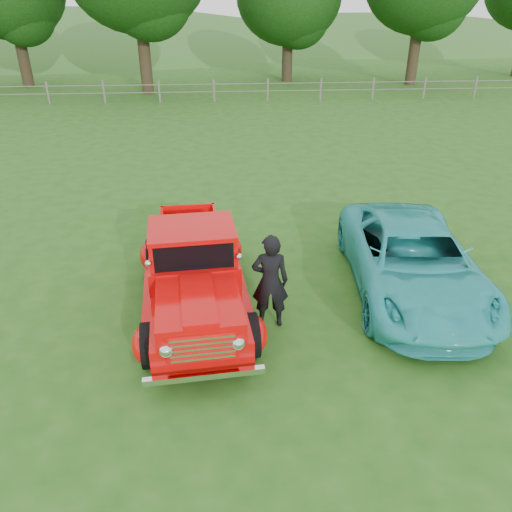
{
  "coord_description": "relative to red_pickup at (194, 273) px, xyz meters",
  "views": [
    {
      "loc": [
        0.14,
        -6.82,
        5.43
      ],
      "look_at": [
        0.75,
        1.2,
        1.16
      ],
      "focal_mm": 35.0,
      "sensor_mm": 36.0,
      "label": 1
    }
  ],
  "objects": [
    {
      "name": "fence_line",
      "position": [
        0.39,
        20.69,
        -0.19
      ],
      "size": [
        48.0,
        0.12,
        1.2
      ],
      "color": "#666056",
      "rests_on": "ground"
    },
    {
      "name": "man",
      "position": [
        1.36,
        -0.59,
        0.11
      ],
      "size": [
        0.69,
        0.48,
        1.81
      ],
      "primitive_type": "imported",
      "rotation": [
        0.0,
        0.0,
        3.07
      ],
      "color": "black",
      "rests_on": "ground"
    },
    {
      "name": "teal_sedan",
      "position": [
        4.3,
        0.33,
        -0.09
      ],
      "size": [
        2.76,
        5.26,
        1.41
      ],
      "primitive_type": "imported",
      "rotation": [
        0.0,
        0.0,
        -0.08
      ],
      "color": "#2BAFAE",
      "rests_on": "ground"
    },
    {
      "name": "distant_hills",
      "position": [
        -3.69,
        58.16,
        -5.34
      ],
      "size": [
        116.0,
        60.0,
        18.0
      ],
      "color": "#2C5D22",
      "rests_on": "ground"
    },
    {
      "name": "red_pickup",
      "position": [
        0.0,
        0.0,
        0.0
      ],
      "size": [
        2.54,
        5.11,
        1.78
      ],
      "rotation": [
        0.0,
        0.0,
        0.09
      ],
      "color": "black",
      "rests_on": "ground"
    },
    {
      "name": "ground",
      "position": [
        0.39,
        -1.31,
        -0.8
      ],
      "size": [
        140.0,
        140.0,
        0.0
      ],
      "primitive_type": "plane",
      "color": "#215316",
      "rests_on": "ground"
    }
  ]
}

